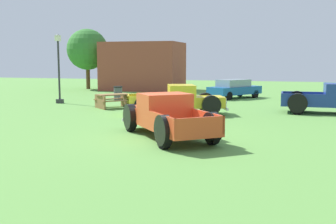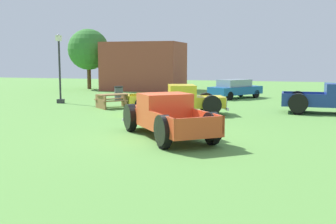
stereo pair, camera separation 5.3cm
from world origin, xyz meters
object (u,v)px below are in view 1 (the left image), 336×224
pickup_truck_foreground (164,116)px  sedan_distant_a (234,88)px  picnic_table (113,99)px  lamp_post_near (59,67)px  pickup_truck_behind_left (183,100)px  trash_can (118,93)px  oak_tree_east (87,50)px

pickup_truck_foreground → sedan_distant_a: 15.31m
sedan_distant_a → picnic_table: 9.72m
lamp_post_near → picnic_table: bearing=-18.1°
sedan_distant_a → picnic_table: (-5.81, -7.79, -0.20)m
pickup_truck_foreground → lamp_post_near: size_ratio=1.17×
pickup_truck_behind_left → sedan_distant_a: (1.36, 9.51, -0.01)m
pickup_truck_foreground → picnic_table: bearing=124.9°
lamp_post_near → trash_can: 4.24m
sedan_distant_a → oak_tree_east: (-14.24, 5.65, 2.93)m
pickup_truck_foreground → sedan_distant_a: size_ratio=1.19×
sedan_distant_a → trash_can: (-7.24, -3.76, -0.22)m
sedan_distant_a → oak_tree_east: oak_tree_east is taller
pickup_truck_foreground → sedan_distant_a: pickup_truck_foreground is taller
pickup_truck_behind_left → oak_tree_east: (-12.88, 15.15, 2.93)m
picnic_table → oak_tree_east: size_ratio=0.42×
pickup_truck_foreground → pickup_truck_behind_left: bearing=97.7°
pickup_truck_foreground → oak_tree_east: size_ratio=0.90×
sedan_distant_a → pickup_truck_behind_left: bearing=-98.1°
pickup_truck_behind_left → trash_can: size_ratio=5.37×
pickup_truck_foreground → picnic_table: pickup_truck_foreground is taller
picnic_table → trash_can: 4.28m
picnic_table → trash_can: size_ratio=2.45×
pickup_truck_behind_left → sedan_distant_a: pickup_truck_behind_left is taller
pickup_truck_foreground → pickup_truck_behind_left: size_ratio=0.97×
lamp_post_near → trash_can: lamp_post_near is taller
pickup_truck_foreground → picnic_table: 9.16m
pickup_truck_foreground → pickup_truck_behind_left: 5.85m
lamp_post_near → oak_tree_east: 12.83m
sedan_distant_a → oak_tree_east: bearing=158.4°
pickup_truck_foreground → lamp_post_near: lamp_post_near is taller
pickup_truck_behind_left → trash_can: pickup_truck_behind_left is taller
lamp_post_near → sedan_distant_a: bearing=32.5°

